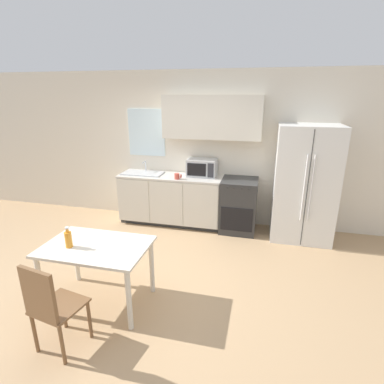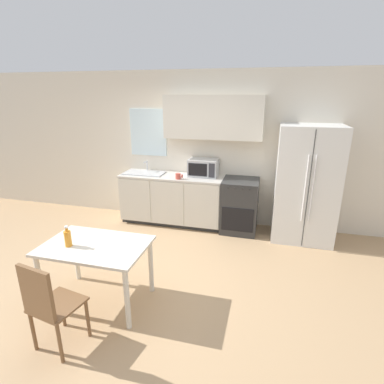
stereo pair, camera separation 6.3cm
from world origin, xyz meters
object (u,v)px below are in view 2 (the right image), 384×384
Objects in this scene: refrigerator at (306,184)px; dining_chair_near at (47,302)px; dining_table at (96,253)px; microwave at (203,168)px; coffee_mug at (179,176)px; oven_range at (240,206)px; drink_bottle at (68,238)px.

refrigerator reaches higher than dining_chair_near.
dining_table is at bearing 97.88° from dining_chair_near.
dining_chair_near is (-0.03, -0.75, -0.08)m from dining_table.
microwave reaches higher than coffee_mug.
refrigerator is at bearing 3.98° from coffee_mug.
oven_range is at bearing 59.72° from dining_table.
drink_bottle reaches higher than dining_table.
refrigerator is 1.72m from microwave.
coffee_mug is 2.19m from dining_table.
coffee_mug is (-2.08, -0.14, 0.03)m from refrigerator.
drink_bottle is at bearing -104.22° from coffee_mug.
oven_range is 1.13m from refrigerator.
dining_chair_near is at bearing -128.54° from refrigerator.
oven_range is at bearing 177.89° from refrigerator.
microwave reaches higher than drink_bottle.
refrigerator is 2.08m from coffee_mug.
refrigerator is 7.91× the size of drink_bottle.
microwave is at bearing 38.71° from coffee_mug.
refrigerator is 3.32m from dining_table.
coffee_mug is at bearing -170.12° from oven_range.
coffee_mug reaches higher than oven_range.
drink_bottle is at bearing 119.38° from dining_chair_near.
drink_bottle is at bearing -137.95° from refrigerator.
coffee_mug is (-1.05, -0.18, 0.51)m from oven_range.
dining_table is (-2.39, -2.29, -0.31)m from refrigerator.
drink_bottle reaches higher than dining_chair_near.
coffee_mug reaches higher than dining_chair_near.
refrigerator reaches higher than oven_range.
coffee_mug is at bearing 75.78° from drink_bottle.
oven_range is 1.18m from coffee_mug.
microwave is 0.44× the size of dining_table.
dining_chair_near is 3.95× the size of drink_bottle.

